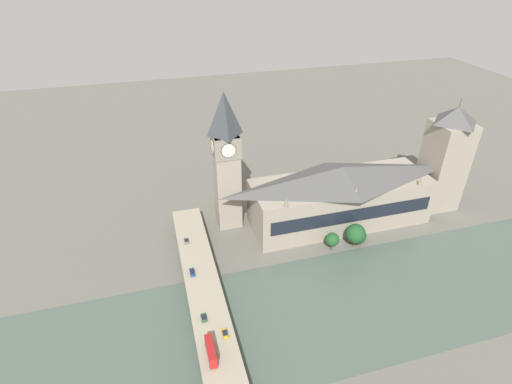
# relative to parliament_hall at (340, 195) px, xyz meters

# --- Properties ---
(ground_plane) EXTENTS (600.00, 600.00, 0.00)m
(ground_plane) POSITION_rel_parliament_hall_xyz_m (-17.43, 8.00, -15.48)
(ground_plane) COLOR #605E56
(river_water) EXTENTS (58.06, 360.00, 0.30)m
(river_water) POSITION_rel_parliament_hall_xyz_m (-52.46, 8.00, -15.33)
(river_water) COLOR #47564C
(river_water) RESTS_ON ground_plane
(parliament_hall) EXTENTS (29.31, 88.35, 31.19)m
(parliament_hall) POSITION_rel_parliament_hall_xyz_m (0.00, 0.00, 0.00)
(parliament_hall) COLOR gray
(parliament_hall) RESTS_ON ground_plane
(clock_tower) EXTENTS (12.66, 12.66, 68.19)m
(clock_tower) POSITION_rel_parliament_hall_xyz_m (13.39, 53.90, 20.33)
(clock_tower) COLOR gray
(clock_tower) RESTS_ON ground_plane
(victoria_tower) EXTENTS (17.85, 17.85, 59.07)m
(victoria_tower) POSITION_rel_parliament_hall_xyz_m (0.05, -57.10, 12.06)
(victoria_tower) COLOR gray
(victoria_tower) RESTS_ON ground_plane
(road_bridge) EXTENTS (148.12, 13.64, 6.17)m
(road_bridge) POSITION_rel_parliament_hall_xyz_m (-52.46, 74.45, -10.45)
(road_bridge) COLOR gray
(road_bridge) RESTS_ON ground_plane
(double_decker_bus_lead) EXTENTS (10.40, 2.56, 4.96)m
(double_decker_bus_lead) POSITION_rel_parliament_hall_xyz_m (-65.70, 77.12, -6.57)
(double_decker_bus_lead) COLOR red
(double_decker_bus_lead) RESTS_ON road_bridge
(car_northbound_lead) EXTENTS (4.75, 1.79, 1.46)m
(car_northbound_lead) POSITION_rel_parliament_hall_xyz_m (-25.44, 77.68, -8.58)
(car_northbound_lead) COLOR navy
(car_northbound_lead) RESTS_ON road_bridge
(car_northbound_mid) EXTENTS (4.08, 1.81, 1.41)m
(car_northbound_mid) POSITION_rel_parliament_hall_xyz_m (-58.70, 71.09, -8.61)
(car_northbound_mid) COLOR gold
(car_northbound_mid) RESTS_ON road_bridge
(car_northbound_tail) EXTENTS (3.89, 1.91, 1.31)m
(car_northbound_tail) POSITION_rel_parliament_hall_xyz_m (-49.90, 76.92, -8.66)
(car_northbound_tail) COLOR #2D5638
(car_northbound_tail) RESTS_ON road_bridge
(car_southbound_mid) EXTENTS (3.81, 1.84, 1.27)m
(car_southbound_mid) POSITION_rel_parliament_hall_xyz_m (-4.32, 77.32, -8.66)
(car_southbound_mid) COLOR slate
(car_southbound_mid) RESTS_ON road_bridge
(tree_embankment_near) EXTENTS (6.45, 6.45, 9.33)m
(tree_embankment_near) POSITION_rel_parliament_hall_xyz_m (-20.66, 12.93, -9.41)
(tree_embankment_near) COLOR brown
(tree_embankment_near) RESTS_ON ground_plane
(tree_embankment_mid) EXTENTS (9.29, 9.29, 12.05)m
(tree_embankment_mid) POSITION_rel_parliament_hall_xyz_m (-21.05, 1.61, -8.09)
(tree_embankment_mid) COLOR brown
(tree_embankment_mid) RESTS_ON ground_plane
(tree_embankment_far) EXTENTS (7.73, 7.73, 9.26)m
(tree_embankment_far) POSITION_rel_parliament_hall_xyz_m (-20.72, -0.13, -10.09)
(tree_embankment_far) COLOR brown
(tree_embankment_far) RESTS_ON ground_plane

